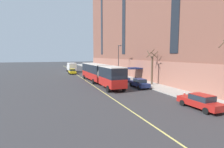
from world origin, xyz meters
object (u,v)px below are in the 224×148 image
at_px(parked_car_black_2, 106,73).
at_px(street_lamp, 119,58).
at_px(parked_car_darkgray_7, 93,69).
at_px(box_truck, 71,67).
at_px(taxi_cab, 72,71).
at_px(parked_car_white_6, 99,71).
at_px(street_tree_mid_block, 152,67).
at_px(parked_car_navy_0, 139,83).
at_px(parked_car_navy_4, 122,78).
at_px(fire_hydrant, 184,95).
at_px(city_bus, 100,73).
at_px(parked_car_red_1, 200,102).

relative_size(parked_car_black_2, street_lamp, 0.55).
relative_size(parked_car_darkgray_7, box_truck, 0.66).
distance_m(taxi_cab, street_lamp, 16.25).
relative_size(parked_car_white_6, taxi_cab, 1.02).
height_order(parked_car_white_6, box_truck, box_truck).
height_order(parked_car_white_6, street_tree_mid_block, street_tree_mid_block).
xyz_separation_m(parked_car_white_6, box_truck, (-7.46, 6.08, 0.94)).
bearing_deg(parked_car_navy_0, parked_car_white_6, 89.85).
bearing_deg(box_truck, parked_car_navy_4, -72.91).
xyz_separation_m(parked_car_darkgray_7, taxi_cab, (-7.76, -5.82, -0.00)).
xyz_separation_m(parked_car_darkgray_7, fire_hydrant, (1.81, -40.53, -0.29)).
height_order(parked_car_navy_0, street_tree_mid_block, street_tree_mid_block).
xyz_separation_m(box_truck, fire_hydrant, (9.05, -40.58, -1.23)).
bearing_deg(city_bus, parked_car_darkgray_7, 78.78).
bearing_deg(taxi_cab, box_truck, 84.91).
xyz_separation_m(parked_car_navy_0, parked_car_navy_4, (0.07, 7.60, 0.00)).
bearing_deg(street_tree_mid_block, parked_car_navy_0, -156.20).
height_order(parked_car_navy_4, street_tree_mid_block, street_tree_mid_block).
bearing_deg(street_tree_mid_block, taxi_cab, 114.85).
height_order(city_bus, street_lamp, street_lamp).
xyz_separation_m(taxi_cab, street_tree_mid_block, (11.33, -24.47, 2.61)).
bearing_deg(taxi_cab, street_tree_mid_block, -65.15).
bearing_deg(parked_car_darkgray_7, parked_car_navy_4, -89.49).
relative_size(parked_car_white_6, street_tree_mid_block, 0.67).
distance_m(parked_car_black_2, parked_car_darkgray_7, 14.35).
bearing_deg(street_tree_mid_block, fire_hydrant, -99.78).
relative_size(street_tree_mid_block, fire_hydrant, 9.08).
relative_size(parked_car_navy_0, street_lamp, 0.62).
height_order(parked_car_red_1, parked_car_navy_4, same).
height_order(parked_car_black_2, parked_car_darkgray_7, same).
bearing_deg(parked_car_navy_0, street_tree_mid_block, 23.80).
bearing_deg(fire_hydrant, parked_car_white_6, 92.64).
relative_size(parked_car_white_6, fire_hydrant, 6.10).
bearing_deg(street_lamp, parked_car_white_6, 97.88).
bearing_deg(city_bus, parked_car_red_1, -74.60).
height_order(city_bus, parked_car_navy_0, city_bus).
bearing_deg(taxi_cab, fire_hydrant, -74.59).
relative_size(parked_car_darkgray_7, fire_hydrant, 6.58).
xyz_separation_m(parked_car_navy_0, parked_car_darkgray_7, (-0.15, 31.80, -0.00)).
distance_m(parked_car_black_2, parked_car_white_6, 8.32).
distance_m(parked_car_black_2, box_truck, 16.14).
height_order(parked_car_navy_0, taxi_cab, same).
height_order(parked_car_black_2, fire_hydrant, parked_car_black_2).
bearing_deg(city_bus, street_tree_mid_block, -29.76).
height_order(parked_car_white_6, parked_car_darkgray_7, same).
height_order(parked_car_darkgray_7, fire_hydrant, parked_car_darkgray_7).
distance_m(parked_car_red_1, parked_car_darkgray_7, 44.45).
height_order(city_bus, parked_car_black_2, city_bus).
bearing_deg(parked_car_white_6, street_tree_mid_block, -82.12).
height_order(parked_car_navy_4, fire_hydrant, parked_car_navy_4).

